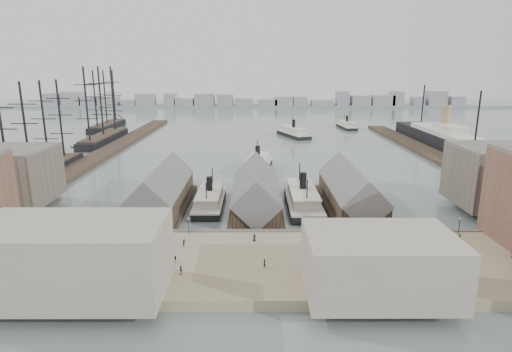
{
  "coord_description": "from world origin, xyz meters",
  "views": [
    {
      "loc": [
        -0.28,
        -95.92,
        37.98
      ],
      "look_at": [
        0.0,
        30.0,
        6.0
      ],
      "focal_mm": 30.0,
      "sensor_mm": 36.0,
      "label": 1
    }
  ],
  "objects_px": {
    "ocean_steamer": "(444,139)",
    "horse_cart_right": "(348,252)",
    "horse_cart_center": "(168,259)",
    "ferry_docked_west": "(210,199)",
    "horse_cart_left": "(44,247)"
  },
  "relations": [
    {
      "from": "ocean_steamer",
      "to": "horse_cart_right",
      "type": "distance_m",
      "value": 148.67
    },
    {
      "from": "horse_cart_center",
      "to": "ferry_docked_west",
      "type": "bearing_deg",
      "value": 20.38
    },
    {
      "from": "horse_cart_left",
      "to": "ferry_docked_west",
      "type": "bearing_deg",
      "value": -33.44
    },
    {
      "from": "ocean_steamer",
      "to": "horse_cart_center",
      "type": "relative_size",
      "value": 21.06
    },
    {
      "from": "ocean_steamer",
      "to": "horse_cart_center",
      "type": "bearing_deg",
      "value": -129.44
    },
    {
      "from": "ocean_steamer",
      "to": "horse_cart_left",
      "type": "relative_size",
      "value": 21.47
    },
    {
      "from": "horse_cart_right",
      "to": "horse_cart_center",
      "type": "bearing_deg",
      "value": 74.39
    },
    {
      "from": "horse_cart_center",
      "to": "horse_cart_right",
      "type": "distance_m",
      "value": 34.97
    },
    {
      "from": "ferry_docked_west",
      "to": "horse_cart_left",
      "type": "bearing_deg",
      "value": -131.28
    },
    {
      "from": "ocean_steamer",
      "to": "horse_cart_left",
      "type": "distance_m",
      "value": 184.95
    },
    {
      "from": "ferry_docked_west",
      "to": "horse_cart_right",
      "type": "bearing_deg",
      "value": -50.05
    },
    {
      "from": "ocean_steamer",
      "to": "horse_cart_left",
      "type": "bearing_deg",
      "value": -136.96
    },
    {
      "from": "ferry_docked_west",
      "to": "horse_cart_center",
      "type": "relative_size",
      "value": 5.29
    },
    {
      "from": "horse_cart_left",
      "to": "horse_cart_center",
      "type": "distance_m",
      "value": 27.09
    },
    {
      "from": "ferry_docked_west",
      "to": "horse_cart_center",
      "type": "distance_m",
      "value": 40.48
    }
  ]
}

